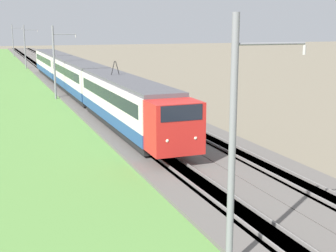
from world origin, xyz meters
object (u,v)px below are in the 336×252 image
(catenary_mast_near, at_px, (234,147))
(catenary_mast_far, at_px, (25,47))
(catenary_mast_mid, at_px, (55,62))
(catenary_mast_distant, at_px, (13,40))
(passenger_train, at_px, (77,76))

(catenary_mast_near, xyz_separation_m, catenary_mast_far, (78.08, -0.00, -0.05))
(catenary_mast_mid, height_order, catenary_mast_distant, catenary_mast_distant)
(catenary_mast_mid, distance_m, catenary_mast_distant, 78.08)
(catenary_mast_near, xyz_separation_m, catenary_mast_distant, (117.12, 0.00, 0.06))
(catenary_mast_near, relative_size, catenary_mast_far, 1.01)
(catenary_mast_mid, height_order, catenary_mast_far, catenary_mast_far)
(catenary_mast_near, distance_m, catenary_mast_far, 78.08)
(catenary_mast_near, height_order, catenary_mast_far, catenary_mast_near)
(passenger_train, distance_m, catenary_mast_near, 40.36)
(passenger_train, relative_size, catenary_mast_mid, 7.59)
(catenary_mast_far, height_order, catenary_mast_distant, catenary_mast_distant)
(passenger_train, relative_size, catenary_mast_near, 7.31)
(catenary_mast_mid, xyz_separation_m, catenary_mast_far, (39.04, 0.00, 0.11))
(passenger_train, bearing_deg, catenary_mast_far, -176.16)
(catenary_mast_mid, bearing_deg, catenary_mast_distant, 0.00)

